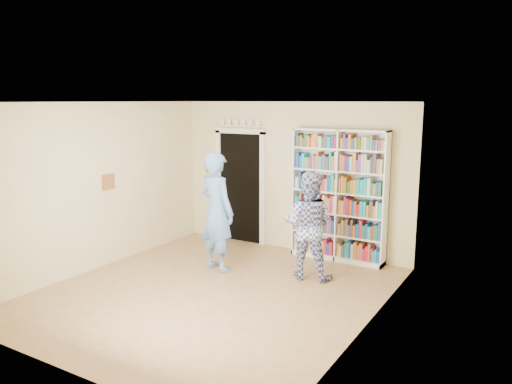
# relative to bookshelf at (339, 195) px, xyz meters

# --- Properties ---
(floor) EXTENTS (5.00, 5.00, 0.00)m
(floor) POSITION_rel_bookshelf_xyz_m (-0.97, -2.34, -1.14)
(floor) COLOR #916746
(floor) RESTS_ON ground
(ceiling) EXTENTS (5.00, 5.00, 0.00)m
(ceiling) POSITION_rel_bookshelf_xyz_m (-0.97, -2.34, 1.56)
(ceiling) COLOR white
(ceiling) RESTS_ON wall_back
(wall_back) EXTENTS (4.50, 0.00, 4.50)m
(wall_back) POSITION_rel_bookshelf_xyz_m (-0.97, 0.16, 0.21)
(wall_back) COLOR beige
(wall_back) RESTS_ON floor
(wall_left) EXTENTS (0.00, 5.00, 5.00)m
(wall_left) POSITION_rel_bookshelf_xyz_m (-3.22, -2.34, 0.21)
(wall_left) COLOR beige
(wall_left) RESTS_ON floor
(wall_right) EXTENTS (0.00, 5.00, 5.00)m
(wall_right) POSITION_rel_bookshelf_xyz_m (1.28, -2.34, 0.21)
(wall_right) COLOR beige
(wall_right) RESTS_ON floor
(bookshelf) EXTENTS (1.64, 0.31, 2.25)m
(bookshelf) POSITION_rel_bookshelf_xyz_m (0.00, 0.00, 0.00)
(bookshelf) COLOR white
(bookshelf) RESTS_ON floor
(doorway) EXTENTS (1.10, 0.08, 2.43)m
(doorway) POSITION_rel_bookshelf_xyz_m (-2.07, 0.13, 0.04)
(doorway) COLOR black
(doorway) RESTS_ON floor
(wall_art) EXTENTS (0.03, 0.25, 0.25)m
(wall_art) POSITION_rel_bookshelf_xyz_m (-3.20, -2.14, 0.26)
(wall_art) COLOR brown
(wall_art) RESTS_ON wall_left
(man_blue) EXTENTS (0.81, 0.64, 1.93)m
(man_blue) POSITION_rel_bookshelf_xyz_m (-1.48, -1.49, -0.17)
(man_blue) COLOR #5884C3
(man_blue) RESTS_ON floor
(man_plaid) EXTENTS (0.91, 0.76, 1.67)m
(man_plaid) POSITION_rel_bookshelf_xyz_m (-0.06, -1.08, -0.30)
(man_plaid) COLOR navy
(man_plaid) RESTS_ON floor
(paper_sheet) EXTENTS (0.21, 0.11, 0.32)m
(paper_sheet) POSITION_rel_bookshelf_xyz_m (0.05, -1.25, -0.06)
(paper_sheet) COLOR white
(paper_sheet) RESTS_ON man_plaid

